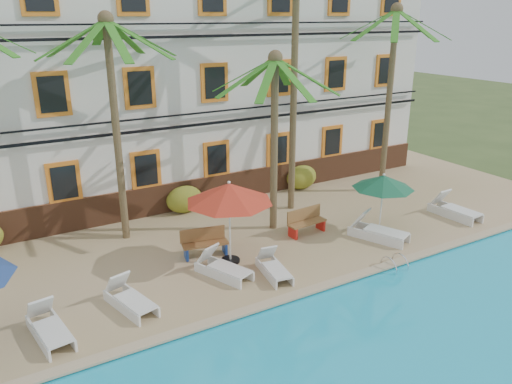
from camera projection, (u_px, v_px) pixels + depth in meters
ground at (275, 290)px, 14.85m from camera, size 100.00×100.00×0.00m
pool_deck at (205, 228)px, 18.88m from camera, size 30.00×12.00×0.25m
pool_coping at (292, 296)px, 14.02m from camera, size 30.00×0.35×0.06m
hotel_building at (152, 74)px, 21.18m from camera, size 25.40×6.44×10.22m
palm_b at (113, 99)px, 16.16m from camera, size 4.42×4.42×7.63m
palm_c at (275, 116)px, 17.21m from camera, size 4.42×4.42×6.41m
palm_d at (295, 55)px, 18.49m from camera, size 4.42×4.42×9.65m
palm_e at (391, 75)px, 20.88m from camera, size 4.42×4.42×7.97m
shrub_mid at (184, 199)px, 19.90m from camera, size 1.50×0.90×1.10m
shrub_right at (302, 177)px, 22.59m from camera, size 1.50×0.90×1.10m
umbrella_red at (229, 193)px, 15.27m from camera, size 2.75×2.75×2.74m
umbrella_green at (383, 182)px, 17.71m from camera, size 2.21×2.21×2.22m
lounger_a at (49, 327)px, 12.18m from camera, size 0.93×1.94×0.88m
lounger_b at (130, 299)px, 13.44m from camera, size 1.09×1.94×0.87m
lounger_c at (223, 267)px, 15.10m from camera, size 1.31×1.98×0.88m
lounger_d at (274, 267)px, 15.15m from camera, size 0.85×1.74×0.79m
lounger_e at (377, 230)px, 17.59m from camera, size 1.50×2.19×0.98m
lounger_f at (454, 209)px, 19.54m from camera, size 0.87×2.09×0.97m
bench_left at (205, 242)px, 16.35m from camera, size 1.56×0.76×0.93m
bench_right at (306, 221)px, 18.02m from camera, size 1.53×0.59×0.93m
pool_ladder at (394, 266)px, 15.76m from camera, size 0.54×0.74×0.74m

